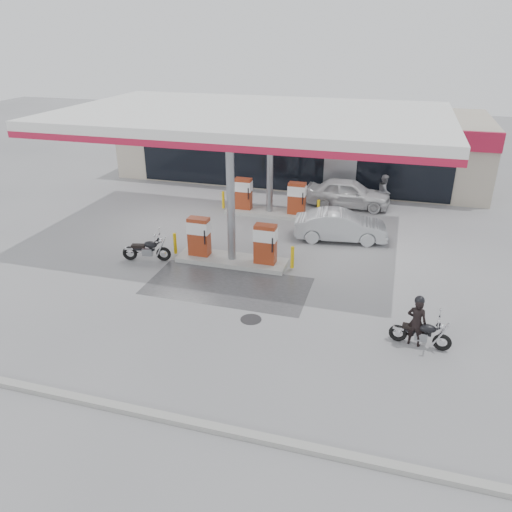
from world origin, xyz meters
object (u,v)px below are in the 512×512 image
(pump_island_far, at_px, (270,201))
(sedan_white, at_px, (348,193))
(parked_motorcycle, at_px, (147,250))
(attendant, at_px, (384,191))
(biker_main, at_px, (416,322))
(parked_car_left, at_px, (217,168))
(pump_island_near, at_px, (232,246))
(hatchback_silver, at_px, (341,226))
(main_motorcycle, at_px, (421,334))

(pump_island_far, xyz_separation_m, sedan_white, (3.70, 2.32, 0.04))
(parked_motorcycle, height_order, attendant, attendant)
(biker_main, relative_size, parked_car_left, 0.33)
(pump_island_near, relative_size, sedan_white, 1.16)
(biker_main, xyz_separation_m, hatchback_silver, (-3.21, 7.58, -0.11))
(attendant, bearing_deg, biker_main, -171.10)
(parked_motorcycle, bearing_deg, hatchback_silver, 17.80)
(pump_island_near, height_order, attendant, pump_island_near)
(biker_main, bearing_deg, parked_motorcycle, -5.16)
(attendant, bearing_deg, main_motorcycle, -170.27)
(pump_island_far, xyz_separation_m, biker_main, (7.12, -9.98, 0.07))
(pump_island_far, xyz_separation_m, parked_motorcycle, (-3.38, -6.79, -0.25))
(attendant, xyz_separation_m, hatchback_silver, (-1.61, -5.13, -0.21))
(hatchback_silver, xyz_separation_m, parked_car_left, (-8.78, 7.98, 0.02))
(pump_island_far, relative_size, hatchback_silver, 1.26)
(main_motorcycle, relative_size, hatchback_silver, 0.45)
(pump_island_far, bearing_deg, biker_main, -54.50)
(pump_island_far, xyz_separation_m, parked_car_left, (-4.87, 5.58, -0.02))
(biker_main, xyz_separation_m, parked_motorcycle, (-10.50, 3.20, -0.33))
(parked_motorcycle, xyz_separation_m, hatchback_silver, (7.29, 4.39, 0.22))
(parked_car_left, bearing_deg, pump_island_near, -162.53)
(main_motorcycle, bearing_deg, biker_main, -178.95)
(pump_island_far, height_order, biker_main, pump_island_far)
(main_motorcycle, bearing_deg, attendant, 104.64)
(pump_island_near, bearing_deg, parked_car_left, 112.81)
(biker_main, xyz_separation_m, parked_car_left, (-11.99, 15.56, -0.10))
(parked_motorcycle, bearing_deg, pump_island_near, -0.13)
(pump_island_near, bearing_deg, pump_island_far, 90.00)
(biker_main, bearing_deg, main_motorcycle, -173.83)
(biker_main, bearing_deg, hatchback_silver, -55.29)
(pump_island_near, xyz_separation_m, biker_main, (7.12, -3.98, 0.07))
(biker_main, distance_m, attendant, 12.81)
(sedan_white, height_order, hatchback_silver, sedan_white)
(pump_island_far, relative_size, attendant, 2.89)
(attendant, bearing_deg, parked_car_left, 76.41)
(pump_island_near, bearing_deg, sedan_white, 66.01)
(pump_island_far, distance_m, biker_main, 12.26)
(parked_car_left, bearing_deg, biker_main, -147.73)
(pump_island_near, xyz_separation_m, hatchback_silver, (3.91, 3.60, -0.04))
(pump_island_near, distance_m, biker_main, 8.16)
(main_motorcycle, height_order, biker_main, biker_main)
(biker_main, bearing_deg, parked_car_left, -40.61)
(pump_island_far, distance_m, parked_motorcycle, 7.59)
(pump_island_near, height_order, hatchback_silver, pump_island_near)
(main_motorcycle, distance_m, parked_car_left, 19.78)
(biker_main, bearing_deg, pump_island_near, -17.44)
(pump_island_near, height_order, parked_motorcycle, pump_island_near)
(parked_motorcycle, relative_size, hatchback_silver, 0.49)
(biker_main, height_order, sedan_white, biker_main)
(biker_main, relative_size, attendant, 0.88)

